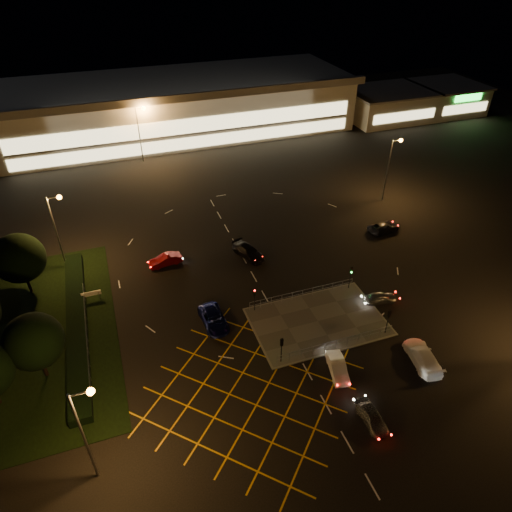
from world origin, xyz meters
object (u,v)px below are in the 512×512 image
object	(u,v)px
car_queue_white	(338,367)
car_east_grey	(384,227)
signal_nw	(254,295)
car_approach_white	(423,356)
car_left_blue	(214,319)
signal_ne	(351,273)
car_right_silver	(381,298)
signal_sw	(282,345)
signal_se	(389,317)
car_far_dkgrey	(248,251)
car_circ_red	(165,260)
car_near_silver	(372,417)

from	to	relation	value
car_queue_white	car_east_grey	distance (m)	27.73
signal_nw	car_approach_white	size ratio (longest dim) A/B	0.58
car_left_blue	car_east_grey	size ratio (longest dim) A/B	1.10
signal_ne	car_right_silver	distance (m)	4.39
signal_sw	car_east_grey	size ratio (longest dim) A/B	0.66
signal_se	car_left_blue	distance (m)	18.54
signal_sw	signal_ne	size ratio (longest dim) A/B	1.00
signal_sw	signal_nw	distance (m)	7.99
car_far_dkgrey	car_approach_white	distance (m)	25.31
car_circ_red	signal_sw	bearing A→B (deg)	13.33
signal_ne	car_far_dkgrey	bearing A→B (deg)	131.59
car_far_dkgrey	car_circ_red	bearing A→B (deg)	148.98
signal_sw	signal_se	xyz separation A→B (m)	(12.00, 0.00, 0.00)
car_left_blue	car_right_silver	bearing A→B (deg)	-11.41
signal_ne	car_queue_white	distance (m)	13.31
car_far_dkgrey	signal_se	bearing A→B (deg)	-84.97
car_near_silver	car_right_silver	world-z (taller)	car_near_silver
car_right_silver	car_approach_white	xyz separation A→B (m)	(-0.99, -9.29, 0.16)
car_near_silver	car_circ_red	bearing A→B (deg)	113.90
signal_se	car_circ_red	xyz separation A→B (m)	(-19.90, 20.15, -1.67)
signal_sw	car_left_blue	xyz separation A→B (m)	(-4.88, 7.50, -1.64)
car_near_silver	car_east_grey	bearing A→B (deg)	55.98
car_left_blue	car_approach_white	xyz separation A→B (m)	(18.14, -12.15, 0.06)
car_circ_red	car_far_dkgrey	bearing A→B (deg)	72.55
car_east_grey	car_approach_white	world-z (taller)	car_approach_white
car_approach_white	car_circ_red	bearing A→B (deg)	-39.59
car_near_silver	car_right_silver	xyz separation A→B (m)	(9.33, 13.55, -0.04)
car_near_silver	car_queue_white	world-z (taller)	car_queue_white
car_left_blue	car_east_grey	xyz separation A→B (m)	(27.90, 10.31, -0.07)
signal_ne	car_near_silver	distance (m)	18.39
signal_nw	car_approach_white	bearing A→B (deg)	-43.62
car_near_silver	car_left_blue	bearing A→B (deg)	120.95
signal_sw	car_approach_white	xyz separation A→B (m)	(13.26, -4.65, -1.58)
signal_ne	car_circ_red	size ratio (longest dim) A/B	0.74
signal_ne	car_approach_white	world-z (taller)	signal_ne
car_left_blue	car_right_silver	world-z (taller)	car_left_blue
car_queue_white	car_right_silver	xyz separation A→B (m)	(9.57, 7.65, -0.05)
signal_ne	car_near_silver	size ratio (longest dim) A/B	0.80
car_right_silver	signal_se	bearing A→B (deg)	162.98
signal_se	signal_nw	bearing A→B (deg)	-33.65
car_east_grey	car_queue_white	bearing A→B (deg)	131.32
car_near_silver	car_approach_white	distance (m)	9.36
car_right_silver	car_circ_red	bearing A→B (deg)	63.91
car_east_grey	car_near_silver	bearing A→B (deg)	138.57
signal_nw	car_queue_white	size ratio (longest dim) A/B	0.76
signal_nw	signal_sw	bearing A→B (deg)	-90.00
signal_nw	car_right_silver	world-z (taller)	signal_nw
signal_sw	car_queue_white	bearing A→B (deg)	147.34
car_queue_white	car_left_blue	distance (m)	14.21
signal_se	car_right_silver	bearing A→B (deg)	-115.93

